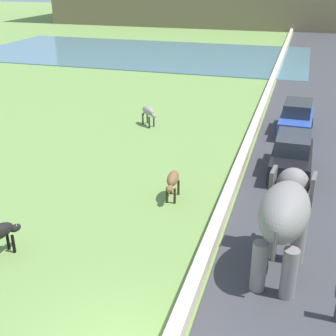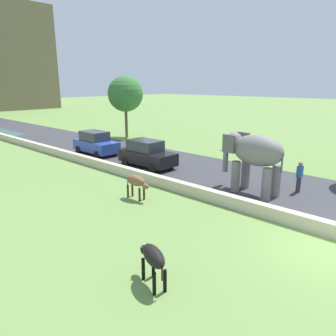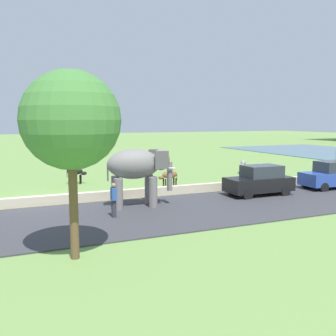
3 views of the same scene
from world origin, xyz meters
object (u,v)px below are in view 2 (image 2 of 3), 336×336
at_px(person_beside_elephant, 299,176).
at_px(car_black, 147,154).
at_px(cow_black, 153,257).
at_px(car_blue, 96,143).
at_px(cow_brown, 136,182).
at_px(elephant, 253,154).

xyz_separation_m(person_beside_elephant, car_black, (-1.66, 9.26, 0.03)).
bearing_deg(cow_black, car_blue, 60.06).
height_order(car_black, cow_black, car_black).
bearing_deg(cow_black, cow_brown, 51.82).
relative_size(car_black, cow_black, 2.85).
xyz_separation_m(car_blue, cow_brown, (-4.40, -9.58, -0.06)).
bearing_deg(cow_brown, car_black, 41.49).
bearing_deg(elephant, person_beside_elephant, -46.76).
distance_m(person_beside_elephant, cow_brown, 8.10).
height_order(car_blue, cow_brown, car_blue).
bearing_deg(cow_brown, car_blue, 65.32).
relative_size(elephant, cow_brown, 2.52).
bearing_deg(cow_brown, person_beside_elephant, -41.53).
height_order(elephant, car_blue, elephant).
xyz_separation_m(elephant, car_black, (-0.02, 7.52, -1.14)).
bearing_deg(car_black, person_beside_elephant, -79.81).
relative_size(elephant, car_blue, 0.87).
xyz_separation_m(car_black, cow_black, (-8.58, -9.20, -0.06)).
bearing_deg(elephant, car_black, 90.17).
height_order(elephant, car_black, elephant).
height_order(elephant, cow_black, elephant).
xyz_separation_m(car_blue, cow_black, (-8.58, -14.89, -0.06)).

